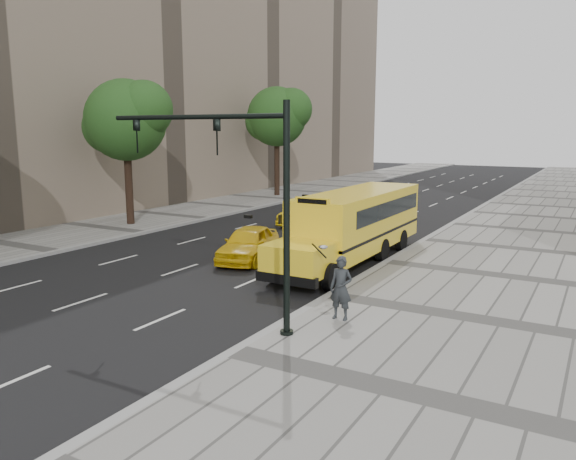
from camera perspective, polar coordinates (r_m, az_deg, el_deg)
The scene contains 12 objects.
ground at distance 26.73m, azimuth -2.26°, elevation -2.03°, with size 140.00×140.00×0.00m, color black.
sidewalk_museum at distance 22.90m, azimuth 24.22°, elevation -4.83°, with size 12.00×140.00×0.15m, color gray.
sidewalk_far at distance 33.76m, azimuth -18.30°, elevation 0.16°, with size 6.00×140.00×0.15m, color gray.
curb_museum at distance 24.15m, azimuth 9.93°, elevation -3.33°, with size 0.30×140.00×0.15m, color gray.
curb_far at distance 31.62m, azimuth -14.65°, elevation -0.31°, with size 0.30×140.00×0.15m, color gray.
tree_b at distance 34.02m, azimuth -16.07°, elevation 10.74°, with size 5.24×4.66×8.51m.
tree_c at distance 47.43m, azimuth -1.05°, elevation 11.49°, with size 5.52×4.91×9.14m.
school_bus at distance 24.55m, azimuth 6.93°, elevation 1.00°, with size 2.96×11.56×3.19m.
taxi_near at distance 24.49m, azimuth -4.04°, elevation -1.38°, with size 1.78×4.42×1.51m, color #E1B40E.
taxi_far at distance 33.45m, azimuth 1.74°, elevation 1.65°, with size 1.45×4.16×1.37m, color #E1B40E.
pedestrian at distance 16.52m, azimuth 5.41°, elevation -5.90°, with size 0.69×0.45×1.89m, color #272B2E.
traffic_signal at distance 15.42m, azimuth -4.69°, elevation 4.33°, with size 6.18×0.36×6.40m.
Camera 1 is at (13.87, -22.13, 5.66)m, focal length 35.00 mm.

